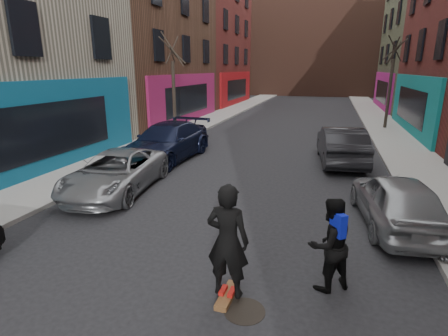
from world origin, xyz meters
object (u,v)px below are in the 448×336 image
Objects in this scene: pedestrian at (330,244)px; parked_left_far at (116,172)px; skateboard at (227,295)px; tree_left_far at (173,78)px; parked_left_end at (167,142)px; manhole at (244,311)px; tree_right_far at (391,74)px; parked_right_far at (396,200)px; skateboarder at (228,241)px; parked_right_end at (341,145)px.

parked_left_far is at bearing -64.58° from pedestrian.
tree_left_far is at bearing 120.12° from skateboard.
parked_left_end reaches higher than manhole.
manhole is (5.42, -4.57, -0.65)m from parked_left_far.
parked_left_far is 4.25m from parked_left_end.
skateboard is at bearing -47.20° from parked_left_far.
pedestrian is 1.90m from manhole.
skateboard is 2.04m from pedestrian.
tree_right_far is 1.23× the size of parked_left_end.
skateboard is at bearing 43.98° from parked_right_far.
skateboarder is (5.05, -4.31, 0.46)m from parked_left_far.
skateboard is at bearing -10.46° from pedestrian.
parked_left_end is 7.49m from parked_right_end.
parked_right_end is at bearing 81.08° from skateboard.
skateboarder is at bearing 0.00° from skateboard.
parked_right_far is at bearing 94.80° from parked_right_end.
tree_left_far is at bearing -50.30° from parked_right_far.
tree_left_far is 1.37× the size of parked_right_end.
parked_right_end reaches higher than parked_right_far.
parked_left_far reaches higher than skateboard.
parked_left_far is 1.15× the size of parked_right_far.
tree_right_far reaches higher than skateboard.
pedestrian is (6.70, -3.48, 0.23)m from parked_left_far.
skateboarder is at bearing 43.98° from parked_right_far.
pedestrian is at bearing -55.57° from tree_left_far.
parked_left_end is at bearing 123.99° from skateboard.
parked_left_end is at bearing 122.61° from manhole.
skateboarder reaches higher than parked_right_end.
skateboard is (-5.04, -19.99, -3.48)m from tree_right_far.
tree_left_far is 9.29× the size of manhole.
parked_right_far is at bearing -126.36° from skateboarder.
skateboard is at bearing -0.00° from skateboarder.
tree_right_far is 16.26m from parked_right_far.
pedestrian is (1.66, 0.83, -0.23)m from skateboarder.
parked_right_far is 5.10× the size of skateboard.
skateboard is 1.07m from skateboarder.
pedestrian is 2.51× the size of manhole.
parked_right_end is (-3.00, -9.78, -2.75)m from tree_right_far.
pedestrian reaches higher than skateboard.
manhole is at bearing -32.45° from skateboard.
tree_right_far is at bearing 77.01° from manhole.
tree_left_far reaches higher than skateboarder.
pedestrian is (-3.38, -19.16, -2.64)m from tree_right_far.
skateboard is (-2.04, -10.21, -0.73)m from parked_right_end.
parked_right_end is at bearing 80.94° from manhole.
skateboarder reaches higher than manhole.
skateboard is at bearing -55.39° from parked_left_end.
parked_right_end is (-1.23, 6.14, 0.09)m from parked_right_far.
parked_left_end is 10.07m from skateboard.
tree_left_far reaches higher than parked_left_end.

